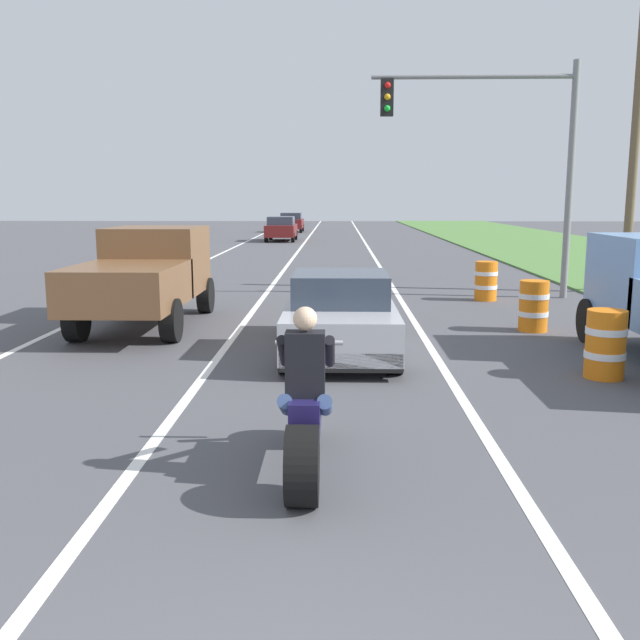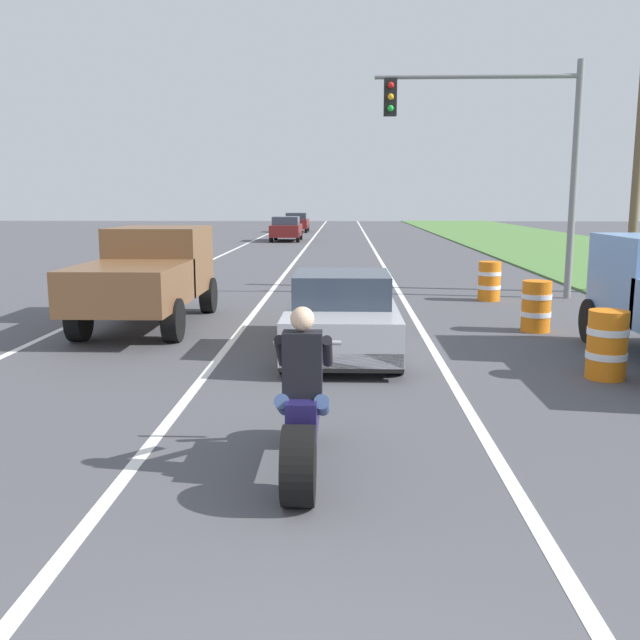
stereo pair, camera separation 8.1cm
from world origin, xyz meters
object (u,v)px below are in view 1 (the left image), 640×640
object	(u,v)px
traffic_light_mast_near	(508,141)
distant_car_far_ahead	(281,228)
construction_barrel_far	(486,281)
pickup_truck_left_lane_brown	(146,272)
distant_car_further_ahead	(292,222)
sports_car_silver	(340,315)
motorcycle_with_rider	(305,416)
construction_barrel_mid	(534,306)
construction_barrel_nearest	(605,344)

from	to	relation	value
traffic_light_mast_near	distant_car_far_ahead	world-z (taller)	traffic_light_mast_near
traffic_light_mast_near	construction_barrel_far	world-z (taller)	traffic_light_mast_near
pickup_truck_left_lane_brown	distant_car_further_ahead	bearing A→B (deg)	89.62
distant_car_further_ahead	distant_car_far_ahead	bearing A→B (deg)	-89.30
sports_car_silver	distant_car_far_ahead	world-z (taller)	distant_car_far_ahead
motorcycle_with_rider	pickup_truck_left_lane_brown	xyz separation A→B (m)	(-3.59, 7.81, 0.51)
motorcycle_with_rider	distant_car_far_ahead	size ratio (longest dim) A/B	0.55
pickup_truck_left_lane_brown	construction_barrel_mid	world-z (taller)	pickup_truck_left_lane_brown
traffic_light_mast_near	distant_car_far_ahead	size ratio (longest dim) A/B	1.50
construction_barrel_nearest	construction_barrel_mid	bearing A→B (deg)	90.46
construction_barrel_far	construction_barrel_nearest	bearing A→B (deg)	-89.40
construction_barrel_nearest	motorcycle_with_rider	bearing A→B (deg)	-137.80
construction_barrel_nearest	distant_car_far_ahead	size ratio (longest dim) A/B	0.25
motorcycle_with_rider	distant_car_far_ahead	xyz separation A→B (m)	(-3.18, 36.99, 0.18)
construction_barrel_far	distant_car_further_ahead	size ratio (longest dim) A/B	0.25
distant_car_far_ahead	traffic_light_mast_near	bearing A→B (deg)	-72.58
pickup_truck_left_lane_brown	construction_barrel_mid	size ratio (longest dim) A/B	4.80
construction_barrel_nearest	distant_car_far_ahead	world-z (taller)	distant_car_far_ahead
traffic_light_mast_near	distant_car_further_ahead	distance (m)	37.64
pickup_truck_left_lane_brown	distant_car_far_ahead	size ratio (longest dim) A/B	1.20
pickup_truck_left_lane_brown	construction_barrel_nearest	bearing A→B (deg)	-27.30
pickup_truck_left_lane_brown	construction_barrel_mid	bearing A→B (deg)	-2.64
construction_barrel_nearest	construction_barrel_far	bearing A→B (deg)	90.60
construction_barrel_mid	distant_car_far_ahead	xyz separation A→B (m)	(-7.33, 29.54, 0.27)
motorcycle_with_rider	pickup_truck_left_lane_brown	world-z (taller)	pickup_truck_left_lane_brown
distant_car_further_ahead	traffic_light_mast_near	bearing A→B (deg)	-77.79
construction_barrel_nearest	distant_car_further_ahead	size ratio (longest dim) A/B	0.25
motorcycle_with_rider	construction_barrel_mid	world-z (taller)	motorcycle_with_rider
sports_car_silver	pickup_truck_left_lane_brown	xyz separation A→B (m)	(-3.94, 2.34, 0.48)
construction_barrel_mid	construction_barrel_far	xyz separation A→B (m)	(-0.05, 4.22, 0.00)
construction_barrel_mid	construction_barrel_far	size ratio (longest dim) A/B	1.00
construction_barrel_far	distant_car_far_ahead	size ratio (longest dim) A/B	0.25
traffic_light_mast_near	construction_barrel_mid	world-z (taller)	traffic_light_mast_near
pickup_truck_left_lane_brown	construction_barrel_nearest	size ratio (longest dim) A/B	4.80
motorcycle_with_rider	construction_barrel_nearest	world-z (taller)	motorcycle_with_rider
sports_car_silver	distant_car_further_ahead	size ratio (longest dim) A/B	1.08
construction_barrel_far	pickup_truck_left_lane_brown	bearing A→B (deg)	-153.35
construction_barrel_far	construction_barrel_mid	bearing A→B (deg)	-89.28
sports_car_silver	traffic_light_mast_near	distance (m)	8.64
motorcycle_with_rider	distant_car_further_ahead	xyz separation A→B (m)	(-3.33, 48.82, 0.18)
construction_barrel_nearest	distant_car_further_ahead	xyz separation A→B (m)	(-7.51, 45.03, 0.27)
distant_car_further_ahead	construction_barrel_mid	bearing A→B (deg)	-79.75
motorcycle_with_rider	construction_barrel_far	xyz separation A→B (m)	(4.10, 11.67, -0.09)
sports_car_silver	pickup_truck_left_lane_brown	size ratio (longest dim) A/B	0.90
traffic_light_mast_near	construction_barrel_mid	bearing A→B (deg)	-95.50
traffic_light_mast_near	distant_car_far_ahead	bearing A→B (deg)	107.42
sports_car_silver	construction_barrel_mid	bearing A→B (deg)	27.45
traffic_light_mast_near	distant_car_far_ahead	distance (m)	26.21
traffic_light_mast_near	construction_barrel_far	distance (m)	3.60
pickup_truck_left_lane_brown	construction_barrel_far	distance (m)	8.63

